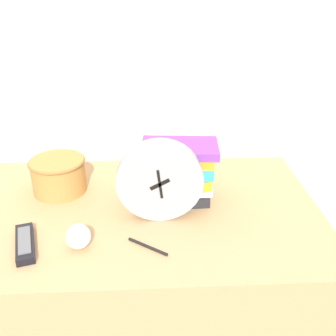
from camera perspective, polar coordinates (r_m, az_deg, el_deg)
The scene contains 8 objects.
wall_back at distance 1.42m, azimuth -7.60°, elevation 19.88°, with size 6.00×0.04×2.40m.
desk at distance 1.42m, azimuth -6.60°, elevation -18.35°, with size 1.22×0.67×0.73m.
desk_clock at distance 1.08m, azimuth -1.22°, elevation -1.92°, with size 0.24×0.04×0.24m.
book_stack at distance 1.19m, azimuth 1.22°, elevation -0.51°, with size 0.26×0.20×0.18m.
basket at distance 1.30m, azimuth -15.62°, elevation -0.84°, with size 0.18×0.18×0.11m.
tv_remote at distance 1.09m, azimuth -20.05°, elevation -10.21°, with size 0.09×0.16×0.02m.
crumpled_paper_ball at distance 1.04m, azimuth -12.89°, elevation -9.67°, with size 0.07×0.07×0.07m.
pen at distance 1.03m, azimuth -2.95°, elevation -11.32°, with size 0.10×0.08×0.01m.
Camera 1 is at (0.10, -0.66, 1.37)m, focal length 42.00 mm.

